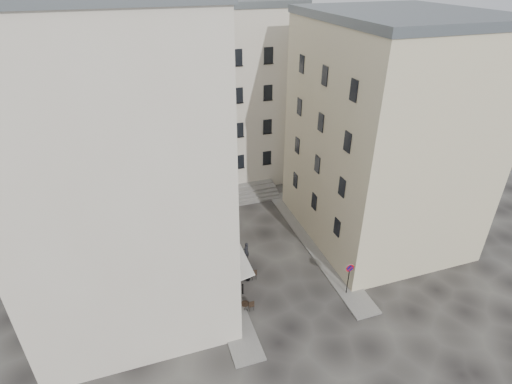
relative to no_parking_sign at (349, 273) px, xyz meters
name	(u,v)px	position (x,y,z in m)	size (l,w,h in m)	color
ground	(279,276)	(-4.07, 3.45, -1.99)	(90.00, 90.00, 0.00)	black
sidewalk_left	(211,256)	(-8.57, 7.45, -1.93)	(2.00, 22.00, 0.12)	slate
sidewalk_right	(314,242)	(0.43, 6.45, -1.93)	(2.00, 18.00, 0.12)	slate
building_left	(116,160)	(-14.57, 6.45, 8.32)	(12.20, 16.20, 20.60)	beige
building_right	(386,134)	(6.43, 6.95, 7.32)	(12.20, 14.20, 18.60)	beige
building_back	(207,95)	(-5.07, 22.45, 7.32)	(18.20, 10.20, 18.60)	beige
cafe_storefront	(221,261)	(-8.39, 4.45, -0.11)	(1.74, 7.30, 3.50)	#40090D
stone_steps	(235,195)	(-4.07, 16.03, -1.59)	(9.00, 3.15, 0.80)	slate
bollard_near	(243,288)	(-7.32, 2.45, -1.47)	(0.12, 0.12, 0.98)	black
bollard_mid	(230,260)	(-7.32, 5.95, -1.47)	(0.12, 0.12, 0.98)	black
bollard_far	(220,235)	(-7.32, 9.45, -1.47)	(0.12, 0.12, 0.98)	black
no_parking_sign	(349,273)	(0.00, 0.00, 0.00)	(0.64, 0.10, 2.81)	black
bistro_table_a	(245,306)	(-7.67, 0.80, -1.53)	(1.28, 0.60, 0.90)	black
bistro_table_b	(247,275)	(-6.53, 3.79, -1.50)	(1.37, 0.64, 0.96)	black
bistro_table_c	(236,268)	(-7.14, 4.89, -1.56)	(1.19, 0.56, 0.84)	black
bistro_table_d	(231,259)	(-7.18, 6.15, -1.57)	(1.17, 0.55, 0.82)	black
bistro_table_e	(230,249)	(-6.97, 7.33, -1.50)	(1.36, 0.64, 0.96)	black
pedestrian	(246,251)	(-5.87, 6.30, -1.19)	(0.59, 0.39, 1.61)	black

